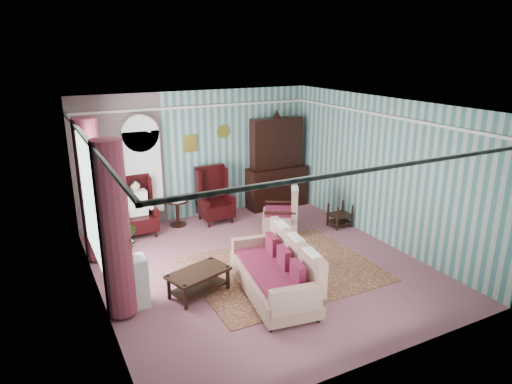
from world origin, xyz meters
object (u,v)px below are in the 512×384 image
bookcase (143,178)px  dresser_hutch (277,160)px  seated_woman (137,209)px  coffee_table (199,283)px  round_side_table (178,213)px  wingback_right (215,195)px  sofa (274,270)px  floral_armchair (280,209)px  plant_stand (129,284)px  wingback_left (137,207)px  nest_table (340,215)px

bookcase → dresser_hutch: bearing=-2.1°
seated_woman → coffee_table: size_ratio=1.21×
dresser_hutch → coffee_table: size_ratio=2.42×
round_side_table → coffee_table: round_side_table is taller
round_side_table → seated_woman: bearing=-170.5°
wingback_right → seated_woman: 1.75m
sofa → floral_armchair: (1.44, 2.27, 0.05)m
wingback_right → floral_armchair: wingback_right is taller
bookcase → dresser_hutch: (3.25, -0.12, 0.06)m
seated_woman → floral_armchair: 2.99m
wingback_right → bookcase: bearing=165.4°
bookcase → floral_armchair: size_ratio=2.19×
bookcase → dresser_hutch: size_ratio=0.95×
bookcase → round_side_table: bookcase is taller
dresser_hutch → sofa: dresser_hutch is taller
dresser_hutch → floral_armchair: bearing=-117.3°
bookcase → plant_stand: size_ratio=2.80×
wingback_right → floral_armchair: (0.99, -1.21, -0.11)m
wingback_left → floral_armchair: bearing=-23.8°
seated_woman → round_side_table: seated_woman is taller
wingback_right → sofa: (-0.45, -3.48, -0.17)m
seated_woman → floral_armchair: seated_woman is taller
floral_armchair → plant_stand: bearing=144.3°
nest_table → sofa: size_ratio=0.27×
floral_armchair → wingback_left: bearing=96.9°
wingback_right → floral_armchair: bearing=-50.8°
sofa → coffee_table: bearing=67.6°
sofa → round_side_table: bearing=14.8°
bookcase → coffee_table: bearing=-89.6°
nest_table → floral_armchair: (-1.33, 0.34, 0.24)m
round_side_table → sofa: sofa is taller
nest_table → sofa: 3.38m
wingback_left → nest_table: size_ratio=2.31×
round_side_table → plant_stand: size_ratio=0.75×
dresser_hutch → floral_armchair: size_ratio=2.31×
wingback_right → coffee_table: size_ratio=1.28×
seated_woman → nest_table: size_ratio=2.19×
wingback_right → seated_woman: size_ratio=1.06×
dresser_hutch → sofa: 4.41m
seated_woman → wingback_right: bearing=0.0°
nest_table → wingback_left: bearing=159.2°
dresser_hutch → round_side_table: 2.75m
wingback_right → coffee_table: (-1.48, -2.87, -0.42)m
wingback_left → wingback_right: (1.75, 0.00, 0.00)m
wingback_left → nest_table: wingback_left is taller
bookcase → wingback_left: 0.68m
dresser_hutch → wingback_left: (-3.50, -0.27, -0.55)m
nest_table → plant_stand: bearing=-166.2°
plant_stand → nest_table: bearing=13.8°
round_side_table → sofa: 3.66m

